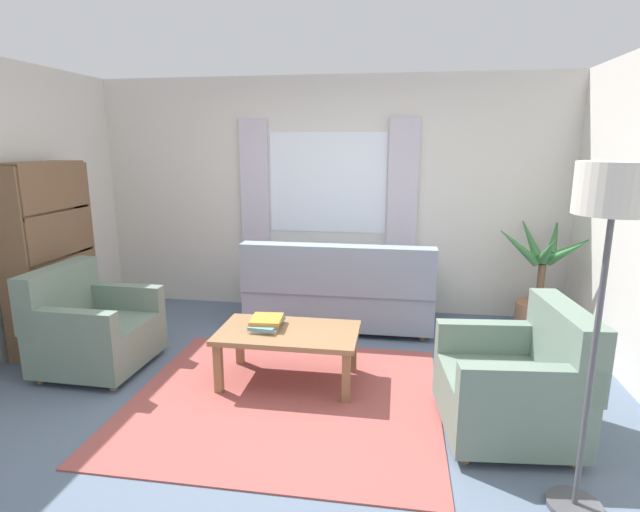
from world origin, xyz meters
name	(u,v)px	position (x,y,z in m)	size (l,w,h in m)	color
ground_plane	(285,399)	(0.00, 0.00, 0.00)	(6.24, 6.24, 0.00)	slate
wall_back	(328,196)	(0.00, 2.26, 1.30)	(5.32, 0.12, 2.60)	silver
window_with_curtains	(327,183)	(0.00, 2.18, 1.45)	(1.98, 0.07, 1.40)	white
area_rug	(285,399)	(0.00, 0.00, 0.01)	(2.27, 2.06, 0.01)	#9E4C47
couch	(339,293)	(0.22, 1.58, 0.37)	(1.90, 0.82, 0.92)	gray
armchair_left	(91,328)	(-1.73, 0.28, 0.35)	(0.84, 0.86, 0.88)	slate
armchair_right	(517,384)	(1.59, -0.19, 0.35)	(0.90, 0.92, 0.88)	slate
coffee_table	(288,337)	(-0.03, 0.28, 0.38)	(1.10, 0.64, 0.44)	olive
book_stack_on_table	(267,322)	(-0.22, 0.32, 0.48)	(0.26, 0.35, 0.08)	beige
potted_plant	(539,290)	(2.20, 1.71, 0.46)	(0.97, 1.17, 1.16)	#9E6B4C
bookshelf	(56,262)	(-2.34, 0.74, 0.80)	(0.30, 0.94, 1.72)	brown
standing_lamp	(611,222)	(1.76, -0.87, 1.52)	(0.35, 0.35, 1.80)	#4C4C51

